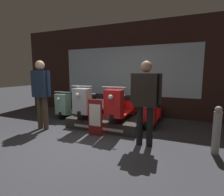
{
  "coord_description": "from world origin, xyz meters",
  "views": [
    {
      "loc": [
        1.98,
        -2.93,
        1.51
      ],
      "look_at": [
        -0.01,
        1.75,
        0.76
      ],
      "focal_mm": 28.0,
      "sensor_mm": 36.0,
      "label": 1
    }
  ],
  "objects_px": {
    "street_bollard": "(217,130)",
    "scooter_backrow_3": "(151,113)",
    "person_right_browsing": "(145,96)",
    "person_left_browsing": "(41,89)",
    "scooter_display_right": "(121,106)",
    "scooter_display_left": "(92,104)",
    "scooter_backrow_2": "(121,110)",
    "price_sign_board": "(95,117)",
    "scooter_backrow_1": "(95,108)",
    "scooter_backrow_0": "(72,106)"
  },
  "relations": [
    {
      "from": "scooter_display_left",
      "to": "street_bollard",
      "type": "height_order",
      "value": "scooter_display_left"
    },
    {
      "from": "person_right_browsing",
      "to": "person_left_browsing",
      "type": "bearing_deg",
      "value": -180.0
    },
    {
      "from": "person_right_browsing",
      "to": "scooter_display_left",
      "type": "bearing_deg",
      "value": 154.14
    },
    {
      "from": "person_left_browsing",
      "to": "street_bollard",
      "type": "height_order",
      "value": "person_left_browsing"
    },
    {
      "from": "scooter_backrow_1",
      "to": "scooter_backrow_0",
      "type": "bearing_deg",
      "value": 180.0
    },
    {
      "from": "scooter_backrow_0",
      "to": "scooter_backrow_1",
      "type": "height_order",
      "value": "same"
    },
    {
      "from": "person_left_browsing",
      "to": "street_bollard",
      "type": "xyz_separation_m",
      "value": [
        4.05,
        0.14,
        -0.63
      ]
    },
    {
      "from": "scooter_display_right",
      "to": "street_bollard",
      "type": "distance_m",
      "value": 2.23
    },
    {
      "from": "scooter_display_left",
      "to": "person_left_browsing",
      "type": "relative_size",
      "value": 0.86
    },
    {
      "from": "person_left_browsing",
      "to": "person_right_browsing",
      "type": "distance_m",
      "value": 2.74
    },
    {
      "from": "person_left_browsing",
      "to": "person_right_browsing",
      "type": "bearing_deg",
      "value": 0.0
    },
    {
      "from": "scooter_display_left",
      "to": "scooter_backrow_1",
      "type": "bearing_deg",
      "value": 111.41
    },
    {
      "from": "scooter_backrow_1",
      "to": "person_right_browsing",
      "type": "bearing_deg",
      "value": -37.7
    },
    {
      "from": "scooter_display_left",
      "to": "person_right_browsing",
      "type": "height_order",
      "value": "person_right_browsing"
    },
    {
      "from": "scooter_backrow_3",
      "to": "person_left_browsing",
      "type": "relative_size",
      "value": 0.86
    },
    {
      "from": "scooter_backrow_2",
      "to": "scooter_backrow_3",
      "type": "relative_size",
      "value": 1.0
    },
    {
      "from": "scooter_backrow_2",
      "to": "scooter_display_right",
      "type": "bearing_deg",
      "value": -70.21
    },
    {
      "from": "scooter_backrow_2",
      "to": "street_bollard",
      "type": "distance_m",
      "value": 2.75
    },
    {
      "from": "scooter_display_left",
      "to": "scooter_backrow_3",
      "type": "xyz_separation_m",
      "value": [
        1.54,
        0.7,
        -0.28
      ]
    },
    {
      "from": "scooter_display_left",
      "to": "scooter_display_right",
      "type": "bearing_deg",
      "value": 0.0
    },
    {
      "from": "scooter_display_right",
      "to": "price_sign_board",
      "type": "xyz_separation_m",
      "value": [
        -0.4,
        -0.71,
        -0.19
      ]
    },
    {
      "from": "scooter_backrow_0",
      "to": "person_left_browsing",
      "type": "distance_m",
      "value": 1.7
    },
    {
      "from": "scooter_backrow_0",
      "to": "street_bollard",
      "type": "height_order",
      "value": "same"
    },
    {
      "from": "scooter_display_right",
      "to": "scooter_backrow_2",
      "type": "distance_m",
      "value": 0.8
    },
    {
      "from": "scooter_backrow_1",
      "to": "scooter_backrow_3",
      "type": "height_order",
      "value": "same"
    },
    {
      "from": "street_bollard",
      "to": "price_sign_board",
      "type": "bearing_deg",
      "value": -179.4
    },
    {
      "from": "scooter_display_left",
      "to": "street_bollard",
      "type": "xyz_separation_m",
      "value": [
        3.01,
        -0.69,
        -0.18
      ]
    },
    {
      "from": "street_bollard",
      "to": "scooter_display_right",
      "type": "bearing_deg",
      "value": 162.08
    },
    {
      "from": "scooter_display_left",
      "to": "scooter_display_right",
      "type": "relative_size",
      "value": 1.0
    },
    {
      "from": "scooter_display_right",
      "to": "scooter_backrow_2",
      "type": "bearing_deg",
      "value": 109.79
    },
    {
      "from": "scooter_display_right",
      "to": "scooter_backrow_3",
      "type": "bearing_deg",
      "value": 47.0
    },
    {
      "from": "street_bollard",
      "to": "scooter_backrow_3",
      "type": "bearing_deg",
      "value": 136.51
    },
    {
      "from": "scooter_backrow_0",
      "to": "scooter_display_right",
      "type": "bearing_deg",
      "value": -18.76
    },
    {
      "from": "person_left_browsing",
      "to": "price_sign_board",
      "type": "bearing_deg",
      "value": 4.2
    },
    {
      "from": "scooter_display_right",
      "to": "scooter_backrow_3",
      "type": "height_order",
      "value": "scooter_display_right"
    },
    {
      "from": "scooter_backrow_1",
      "to": "scooter_display_right",
      "type": "bearing_deg",
      "value": -31.19
    },
    {
      "from": "scooter_display_left",
      "to": "scooter_backrow_0",
      "type": "relative_size",
      "value": 1.0
    },
    {
      "from": "scooter_display_right",
      "to": "person_right_browsing",
      "type": "distance_m",
      "value": 1.23
    },
    {
      "from": "scooter_display_right",
      "to": "price_sign_board",
      "type": "bearing_deg",
      "value": -119.27
    },
    {
      "from": "scooter_backrow_1",
      "to": "scooter_backrow_2",
      "type": "distance_m",
      "value": 0.91
    },
    {
      "from": "scooter_display_left",
      "to": "scooter_backrow_2",
      "type": "xyz_separation_m",
      "value": [
        0.63,
        0.7,
        -0.28
      ]
    },
    {
      "from": "scooter_display_left",
      "to": "street_bollard",
      "type": "relative_size",
      "value": 1.72
    },
    {
      "from": "person_left_browsing",
      "to": "scooter_backrow_2",
      "type": "bearing_deg",
      "value": 42.39
    },
    {
      "from": "scooter_backrow_0",
      "to": "person_left_browsing",
      "type": "xyz_separation_m",
      "value": [
        0.14,
        -1.53,
        0.73
      ]
    },
    {
      "from": "person_right_browsing",
      "to": "street_bollard",
      "type": "distance_m",
      "value": 1.44
    },
    {
      "from": "scooter_display_right",
      "to": "scooter_backrow_1",
      "type": "relative_size",
      "value": 1.0
    },
    {
      "from": "scooter_backrow_2",
      "to": "price_sign_board",
      "type": "relative_size",
      "value": 1.77
    },
    {
      "from": "scooter_backrow_0",
      "to": "scooter_backrow_2",
      "type": "relative_size",
      "value": 1.0
    },
    {
      "from": "scooter_backrow_1",
      "to": "person_right_browsing",
      "type": "relative_size",
      "value": 0.9
    },
    {
      "from": "person_right_browsing",
      "to": "scooter_backrow_3",
      "type": "bearing_deg",
      "value": 95.93
    }
  ]
}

